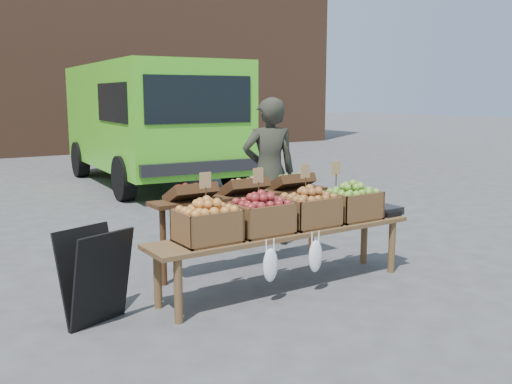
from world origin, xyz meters
TOP-DOWN VIEW (x-y plane):
  - ground at (0.00, 0.00)m, footprint 80.00×80.00m
  - delivery_van at (1.69, 6.32)m, footprint 2.83×5.51m
  - vendor at (0.94, 0.99)m, footprint 0.76×0.64m
  - chalkboard_sign at (-1.60, -0.29)m, footprint 0.58×0.43m
  - back_table at (0.13, 0.28)m, footprint 2.10×0.44m
  - display_bench at (0.14, -0.44)m, footprint 2.70×0.56m
  - crate_golden_apples at (-0.68, -0.44)m, footprint 0.50×0.40m
  - crate_russet_pears at (-0.13, -0.44)m, footprint 0.50×0.40m
  - crate_red_apples at (0.42, -0.44)m, footprint 0.50×0.40m
  - crate_green_apples at (0.97, -0.44)m, footprint 0.50×0.40m
  - weighing_scale at (1.39, -0.44)m, footprint 0.34×0.30m

SIDE VIEW (x-z plane):
  - ground at x=0.00m, z-range 0.00..0.00m
  - display_bench at x=0.14m, z-range 0.00..0.57m
  - chalkboard_sign at x=-1.60m, z-range 0.00..0.78m
  - back_table at x=0.13m, z-range 0.00..1.04m
  - weighing_scale at x=1.39m, z-range 0.57..0.65m
  - crate_golden_apples at x=-0.68m, z-range 0.57..0.85m
  - crate_russet_pears at x=-0.13m, z-range 0.57..0.85m
  - crate_red_apples at x=0.42m, z-range 0.57..0.85m
  - crate_green_apples at x=0.97m, z-range 0.57..0.85m
  - vendor at x=0.94m, z-range 0.00..1.77m
  - delivery_van at x=1.69m, z-range 0.00..2.40m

